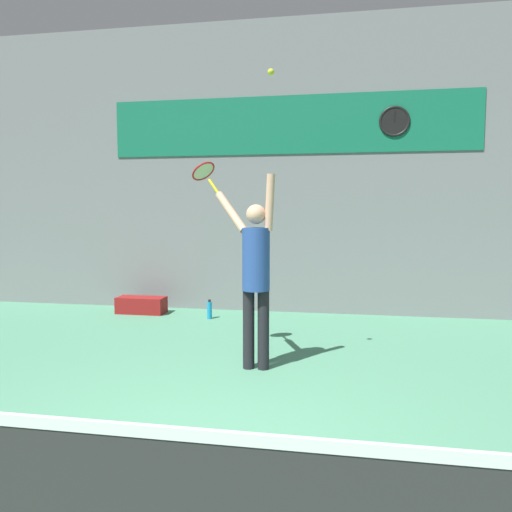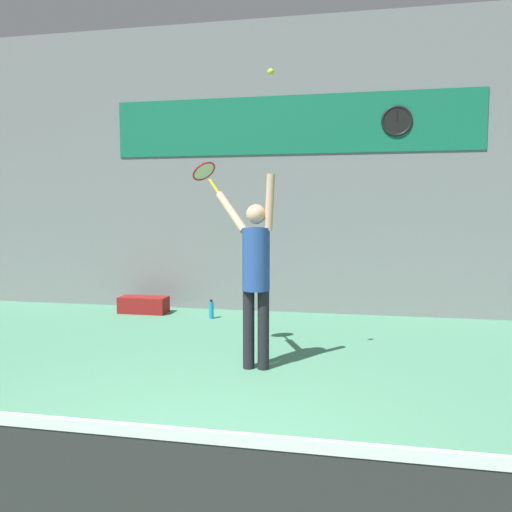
% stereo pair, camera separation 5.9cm
% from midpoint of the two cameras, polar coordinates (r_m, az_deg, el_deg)
% --- Properties ---
extents(ground_plane, '(18.00, 18.00, 0.00)m').
position_cam_midpoint_polar(ground_plane, '(3.66, -7.30, -23.81)').
color(ground_plane, '#4C8C6B').
extents(back_wall, '(18.00, 0.10, 5.00)m').
position_cam_midpoint_polar(back_wall, '(8.72, 4.24, 9.99)').
color(back_wall, slate).
rests_on(back_wall, ground_plane).
extents(sponsor_banner, '(6.23, 0.02, 0.98)m').
position_cam_midpoint_polar(sponsor_banner, '(8.75, 4.23, 14.74)').
color(sponsor_banner, '#146B4C').
extents(scoreboard_clock, '(0.50, 0.05, 0.50)m').
position_cam_midpoint_polar(scoreboard_clock, '(8.70, 15.99, 14.61)').
color(scoreboard_clock, black).
extents(tennis_player, '(0.78, 0.50, 2.17)m').
position_cam_midpoint_polar(tennis_player, '(5.52, 0.25, -1.54)').
color(tennis_player, black).
rests_on(tennis_player, ground_plane).
extents(tennis_racket, '(0.42, 0.38, 0.40)m').
position_cam_midpoint_polar(tennis_racket, '(6.05, -5.58, 9.44)').
color(tennis_racket, yellow).
extents(tennis_ball, '(0.07, 0.07, 0.07)m').
position_cam_midpoint_polar(tennis_ball, '(5.54, 2.02, 20.28)').
color(tennis_ball, '#CCDB2D').
extents(water_bottle, '(0.08, 0.08, 0.32)m').
position_cam_midpoint_polar(water_bottle, '(8.27, -4.93, -6.15)').
color(water_bottle, '#198CCC').
rests_on(water_bottle, ground_plane).
extents(equipment_bag, '(0.83, 0.36, 0.28)m').
position_cam_midpoint_polar(equipment_bag, '(8.91, -12.54, -5.47)').
color(equipment_bag, maroon).
rests_on(equipment_bag, ground_plane).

